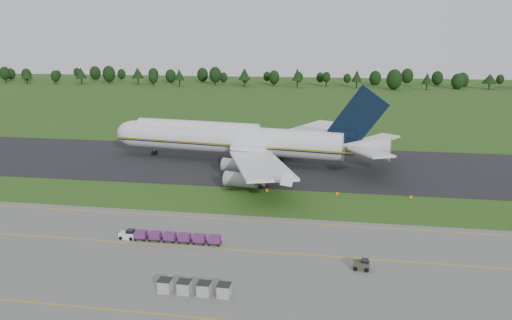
% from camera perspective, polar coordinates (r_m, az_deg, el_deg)
% --- Properties ---
extents(ground, '(600.00, 600.00, 0.00)m').
position_cam_1_polar(ground, '(92.51, 0.07, -4.76)').
color(ground, '#274A16').
rests_on(ground, ground).
extents(apron, '(300.00, 52.00, 0.06)m').
position_cam_1_polar(apron, '(61.87, -5.22, -14.66)').
color(apron, '#62625D').
rests_on(apron, ground).
extents(taxiway, '(300.00, 40.00, 0.08)m').
position_cam_1_polar(taxiway, '(119.10, 2.26, -0.50)').
color(taxiway, black).
rests_on(taxiway, ground).
extents(apron_markings, '(300.00, 30.20, 0.01)m').
position_cam_1_polar(apron_markings, '(67.91, -3.71, -11.87)').
color(apron_markings, '#CC9D0C').
rests_on(apron_markings, apron).
extents(tree_line, '(526.97, 21.54, 11.47)m').
position_cam_1_polar(tree_line, '(307.98, 4.98, 9.45)').
color(tree_line, black).
rests_on(tree_line, ground).
extents(aircraft, '(69.96, 67.24, 19.57)m').
position_cam_1_polar(aircraft, '(120.56, -2.17, 2.38)').
color(aircraft, silver).
rests_on(aircraft, ground).
extents(baggage_train, '(15.58, 1.41, 1.36)m').
position_cam_1_polar(baggage_train, '(75.82, -10.01, -8.62)').
color(baggage_train, silver).
rests_on(baggage_train, apron).
extents(utility_cart, '(2.15, 1.43, 1.12)m').
position_cam_1_polar(utility_cart, '(67.75, 11.95, -11.72)').
color(utility_cart, '#303726').
rests_on(utility_cart, apron).
extents(uld_row, '(8.77, 1.57, 1.55)m').
position_cam_1_polar(uld_row, '(60.98, -7.07, -14.30)').
color(uld_row, '#999999').
rests_on(uld_row, apron).
extents(edge_markers, '(27.85, 0.30, 0.60)m').
position_cam_1_polar(edge_markers, '(97.25, 9.28, -3.84)').
color(edge_markers, orange).
rests_on(edge_markers, ground).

